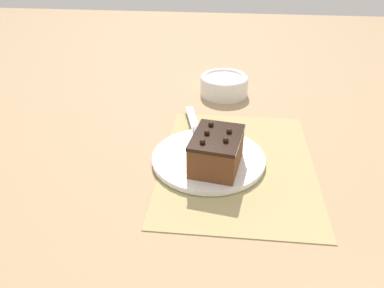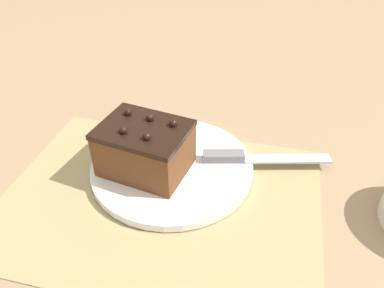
# 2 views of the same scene
# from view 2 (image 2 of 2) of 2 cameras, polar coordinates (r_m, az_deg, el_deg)

# --- Properties ---
(ground_plane) EXTENTS (3.00, 3.00, 0.00)m
(ground_plane) POSITION_cam_2_polar(r_m,az_deg,el_deg) (0.56, -4.91, -8.46)
(ground_plane) COLOR #9E7F5B
(placemat_woven) EXTENTS (0.46, 0.34, 0.00)m
(placemat_woven) POSITION_cam_2_polar(r_m,az_deg,el_deg) (0.56, -4.92, -8.32)
(placemat_woven) COLOR tan
(placemat_woven) RESTS_ON ground_plane
(cake_plate) EXTENTS (0.26, 0.26, 0.01)m
(cake_plate) POSITION_cam_2_polar(r_m,az_deg,el_deg) (0.60, -3.04, -3.44)
(cake_plate) COLOR white
(cake_plate) RESTS_ON placemat_woven
(chocolate_cake) EXTENTS (0.14, 0.12, 0.09)m
(chocolate_cake) POSITION_cam_2_polar(r_m,az_deg,el_deg) (0.56, -7.19, -0.61)
(chocolate_cake) COLOR brown
(chocolate_cake) RESTS_ON cake_plate
(serving_knife) EXTENTS (0.20, 0.07, 0.01)m
(serving_knife) POSITION_cam_2_polar(r_m,az_deg,el_deg) (0.60, 8.07, -1.99)
(serving_knife) COLOR slate
(serving_knife) RESTS_ON cake_plate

